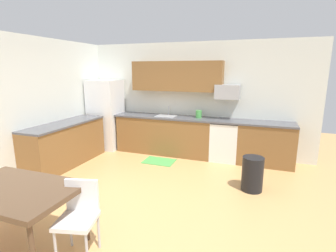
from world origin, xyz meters
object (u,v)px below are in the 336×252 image
(chair_near_table, at_px, (79,213))
(trash_bin, at_px, (252,174))
(dining_table, at_px, (15,193))
(kettle, at_px, (199,114))
(microwave, at_px, (228,92))
(oven_range, at_px, (225,141))
(refrigerator, at_px, (106,114))

(chair_near_table, height_order, trash_bin, chair_near_table)
(dining_table, relative_size, kettle, 7.00)
(microwave, relative_size, dining_table, 0.39)
(oven_range, height_order, kettle, kettle)
(oven_range, distance_m, kettle, 0.85)
(oven_range, xyz_separation_m, trash_bin, (0.67, -1.42, -0.16))
(microwave, xyz_separation_m, kettle, (-0.64, -0.05, -0.55))
(refrigerator, height_order, trash_bin, refrigerator)
(microwave, relative_size, trash_bin, 0.90)
(trash_bin, distance_m, kettle, 2.10)
(refrigerator, xyz_separation_m, kettle, (2.46, 0.13, 0.12))
(kettle, bearing_deg, oven_range, -4.49)
(microwave, xyz_separation_m, trash_bin, (0.67, -1.52, -1.27))
(trash_bin, bearing_deg, chair_near_table, -127.55)
(refrigerator, distance_m, trash_bin, 4.05)
(oven_range, bearing_deg, kettle, 175.51)
(refrigerator, xyz_separation_m, microwave, (3.10, 0.18, 0.67))
(dining_table, xyz_separation_m, kettle, (1.18, 3.95, 0.32))
(dining_table, height_order, trash_bin, dining_table)
(refrigerator, relative_size, microwave, 3.32)
(oven_range, distance_m, microwave, 1.12)
(chair_near_table, bearing_deg, oven_range, 73.58)
(microwave, bearing_deg, dining_table, -114.43)
(dining_table, xyz_separation_m, chair_near_table, (0.72, 0.17, -0.19))
(oven_range, relative_size, trash_bin, 1.52)
(microwave, bearing_deg, oven_range, -90.00)
(microwave, bearing_deg, chair_near_table, -106.01)
(refrigerator, bearing_deg, trash_bin, -19.59)
(chair_near_table, distance_m, kettle, 3.83)
(refrigerator, xyz_separation_m, chair_near_table, (2.00, -3.64, -0.39))
(trash_bin, height_order, kettle, kettle)
(microwave, bearing_deg, trash_bin, -66.20)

